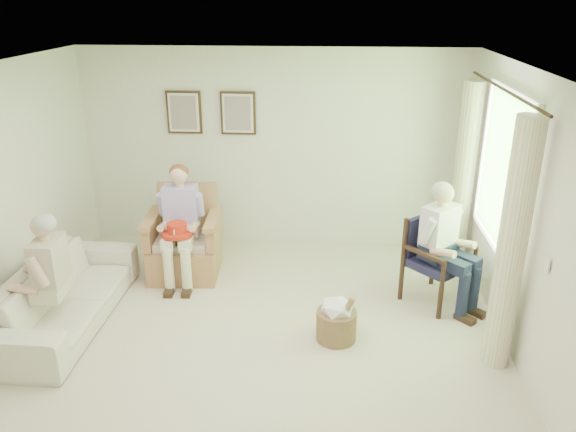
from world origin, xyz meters
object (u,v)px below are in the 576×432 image
(red_hat, at_px, (177,230))
(person_dark, at_px, (443,238))
(wicker_armchair, at_px, (185,247))
(hatbox, at_px, (337,319))
(sofa, at_px, (65,295))
(person_sofa, at_px, (44,272))
(wood_armchair, at_px, (438,255))
(person_wicker, at_px, (180,216))

(red_hat, bearing_deg, person_dark, -3.50)
(wicker_armchair, xyz_separation_m, hatbox, (1.83, -1.30, -0.11))
(wicker_armchair, bearing_deg, sofa, -132.98)
(sofa, bearing_deg, person_sofa, 180.00)
(wicker_armchair, distance_m, hatbox, 2.25)
(hatbox, bearing_deg, wood_armchair, 40.19)
(wicker_armchair, height_order, red_hat, wicker_armchair)
(wood_armchair, xyz_separation_m, person_sofa, (-3.90, -1.13, 0.21))
(person_wicker, relative_size, red_hat, 3.79)
(wicker_armchair, xyz_separation_m, person_wicker, (0.00, -0.14, 0.46))
(wood_armchair, distance_m, person_sofa, 4.07)
(person_wicker, xyz_separation_m, red_hat, (0.02, -0.20, -0.09))
(wicker_armchair, relative_size, sofa, 0.50)
(person_wicker, xyz_separation_m, person_dark, (2.93, -0.38, -0.01))
(hatbox, bearing_deg, person_sofa, -175.99)
(wood_armchair, relative_size, red_hat, 2.63)
(wood_armchair, bearing_deg, person_dark, -133.75)
(person_sofa, bearing_deg, sofa, 174.56)
(person_sofa, xyz_separation_m, hatbox, (2.80, 0.20, -0.50))
(wicker_armchair, height_order, person_dark, person_dark)
(wicker_armchair, height_order, sofa, wicker_armchair)
(sofa, relative_size, red_hat, 5.93)
(wood_armchair, relative_size, sofa, 0.44)
(sofa, relative_size, person_sofa, 1.67)
(person_dark, xyz_separation_m, red_hat, (-2.92, 0.18, -0.09))
(wood_armchair, xyz_separation_m, sofa, (-3.90, -0.82, -0.21))
(hatbox, bearing_deg, red_hat, 152.31)
(wood_armchair, height_order, red_hat, wood_armchair)
(person_dark, bearing_deg, wood_armchair, 46.25)
(wood_armchair, distance_m, hatbox, 1.47)
(wicker_armchair, distance_m, person_wicker, 0.48)
(person_dark, xyz_separation_m, person_sofa, (-3.90, -0.97, -0.06))
(person_sofa, relative_size, hatbox, 2.18)
(sofa, bearing_deg, wicker_armchair, -39.22)
(person_wicker, distance_m, person_sofa, 1.66)
(person_sofa, bearing_deg, person_dark, 98.52)
(red_hat, bearing_deg, wicker_armchair, 92.83)
(red_hat, bearing_deg, wood_armchair, -0.41)
(person_wicker, bearing_deg, wood_armchair, -8.15)
(wood_armchair, distance_m, red_hat, 2.92)
(person_sofa, height_order, hatbox, person_sofa)
(sofa, height_order, hatbox, sofa)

